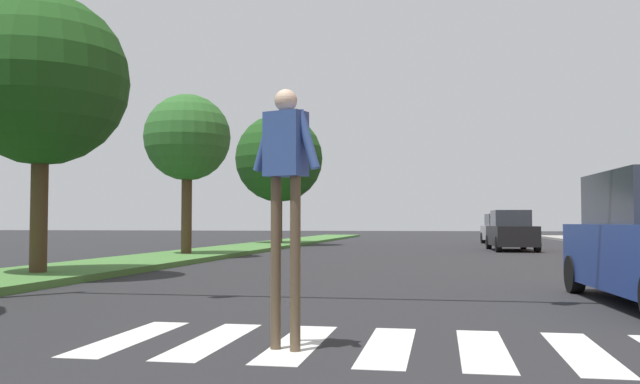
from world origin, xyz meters
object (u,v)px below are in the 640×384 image
Objects in this scene: tree_distant at (279,158)px; sedan_midblock at (511,232)px; pedestrian_performer at (286,175)px; sedan_distant at (501,230)px; tree_far at (187,138)px; traffic_light_gantry at (137,10)px; tree_mid at (42,80)px.

sedan_midblock is at bearing -21.59° from tree_distant.
pedestrian_performer is 33.35m from sedan_distant.
pedestrian_performer is (7.20, -15.85, -2.47)m from tree_far.
sedan_midblock is (11.65, 8.18, -3.33)m from tree_far.
tree_far reaches higher than pedestrian_performer.
sedan_distant is at bearing 81.74° from pedestrian_performer.
tree_distant is 0.70× the size of traffic_light_gantry.
traffic_light_gantry is (4.03, -3.85, 0.10)m from tree_mid.
sedan_midblock is 1.03× the size of sedan_distant.
traffic_light_gantry reaches higher than sedan_midblock.
tree_mid is 28.86m from sedan_distant.
tree_mid is at bearing -90.06° from tree_distant.
tree_distant is at bearing 89.94° from tree_mid.
sedan_midblock reaches higher than sedan_distant.
pedestrian_performer is (3.01, -3.06, -2.73)m from traffic_light_gantry.
tree_distant reaches higher than sedan_midblock.
tree_far is at bearing 91.05° from tree_mid.
tree_far is at bearing -144.91° from sedan_midblock.
pedestrian_performer is at bearing -100.49° from sedan_midblock.
sedan_midblock is at bearing 35.09° from tree_far.
pedestrian_performer is 0.55× the size of sedan_midblock.
sedan_distant is (11.99, 17.14, -3.34)m from tree_far.
traffic_light_gantry reaches higher than tree_far.
tree_mid is 1.39× the size of sedan_distant.
sedan_midblock is 8.97m from sedan_distant.
tree_mid is 2.42× the size of pedestrian_performer.
tree_distant is (0.02, 21.67, 0.33)m from tree_mid.
tree_far is 0.81× the size of tree_distant.
pedestrian_performer reaches higher than sedan_midblock.
traffic_light_gantry is 2.17× the size of sedan_midblock.
pedestrian_performer is 0.57× the size of sedan_distant.
tree_distant reaches higher than sedan_distant.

